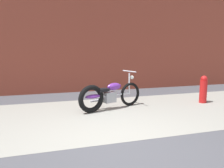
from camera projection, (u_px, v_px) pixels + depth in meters
ground_plane at (119, 143)px, 3.88m from camera, size 80.00×80.00×0.00m
sidewalk_slab at (97, 115)px, 5.53m from camera, size 36.00×3.50×0.01m
brick_building_wall at (76, 22)px, 8.39m from camera, size 36.00×0.50×5.31m
motorcycle_purple at (107, 95)px, 5.97m from camera, size 1.94×0.85×1.03m
fire_hydrant at (203, 89)px, 6.77m from camera, size 0.22×0.22×0.84m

